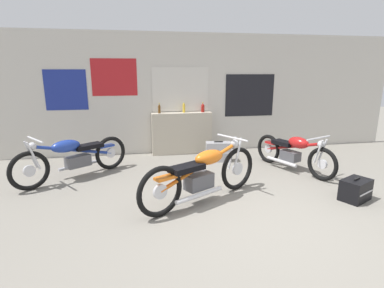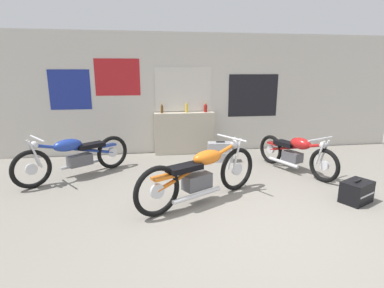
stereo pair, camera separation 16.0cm
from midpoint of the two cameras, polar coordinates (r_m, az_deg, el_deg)
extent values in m
plane|color=gray|center=(4.13, 12.18, -14.60)|extent=(24.00, 24.00, 0.00)
cube|color=beige|center=(7.29, 1.14, 9.51)|extent=(10.00, 0.06, 2.80)
cube|color=silver|center=(7.16, -2.86, 10.35)|extent=(1.27, 0.01, 0.96)
cube|color=beige|center=(7.15, -2.85, 10.35)|extent=(1.33, 0.01, 1.02)
cube|color=black|center=(7.60, 10.34, 9.09)|extent=(1.24, 0.01, 1.02)
cube|color=#B21E23|center=(7.10, -15.22, 12.16)|extent=(1.00, 0.01, 0.82)
cube|color=navy|center=(7.26, -23.49, 9.41)|extent=(0.89, 0.01, 0.88)
cube|color=#B7AD99|center=(7.15, -2.60, 2.07)|extent=(1.41, 0.28, 0.99)
cylinder|color=#5B3814|center=(6.99, -6.90, 6.52)|extent=(0.06, 0.06, 0.17)
cone|color=#5B3814|center=(6.98, -6.93, 7.40)|extent=(0.05, 0.05, 0.05)
cylinder|color=gold|center=(6.98, -6.93, 7.67)|extent=(0.02, 0.02, 0.02)
cylinder|color=gold|center=(7.08, -2.22, 6.78)|extent=(0.06, 0.06, 0.19)
cone|color=gold|center=(7.07, -2.23, 7.76)|extent=(0.05, 0.05, 0.05)
cylinder|color=silver|center=(7.06, -2.23, 8.06)|extent=(0.02, 0.02, 0.02)
cylinder|color=maroon|center=(7.15, 1.43, 6.75)|extent=(0.08, 0.08, 0.17)
cone|color=maroon|center=(7.14, 1.43, 7.60)|extent=(0.07, 0.07, 0.05)
cylinder|color=gold|center=(7.13, 1.43, 7.85)|extent=(0.03, 0.03, 0.02)
torus|color=black|center=(5.85, 22.86, -3.56)|extent=(0.30, 0.60, 0.61)
cylinder|color=silver|center=(5.85, 22.86, -3.56)|extent=(0.11, 0.18, 0.17)
torus|color=black|center=(6.64, 13.68, -0.88)|extent=(0.30, 0.60, 0.61)
cylinder|color=silver|center=(6.64, 13.68, -0.88)|extent=(0.11, 0.18, 0.17)
cube|color=#4C4C51|center=(6.27, 17.51, -2.14)|extent=(0.34, 0.42, 0.19)
cylinder|color=#B21919|center=(6.22, 17.63, -0.49)|extent=(0.49, 1.13, 0.40)
ellipsoid|color=#B21919|center=(6.09, 18.92, 0.24)|extent=(0.39, 0.50, 0.22)
cube|color=black|center=(6.34, 16.31, 0.19)|extent=(0.39, 0.50, 0.08)
cube|color=#B21919|center=(6.55, 14.24, 0.23)|extent=(0.23, 0.29, 0.04)
cylinder|color=silver|center=(5.88, 22.88, -1.18)|extent=(0.09, 0.16, 0.45)
cylinder|color=silver|center=(5.78, 22.20, -1.35)|extent=(0.09, 0.16, 0.45)
cylinder|color=silver|center=(5.81, 22.23, 1.05)|extent=(0.61, 0.27, 0.03)
sphere|color=silver|center=(5.80, 22.62, -0.03)|extent=(0.13, 0.13, 0.13)
cylinder|color=silver|center=(6.26, 15.96, -3.23)|extent=(0.33, 0.69, 0.06)
torus|color=black|center=(5.67, -29.30, -4.49)|extent=(0.59, 0.46, 0.67)
cylinder|color=silver|center=(5.67, -29.30, -4.49)|extent=(0.18, 0.16, 0.19)
torus|color=black|center=(6.26, -15.95, -1.65)|extent=(0.59, 0.46, 0.67)
cylinder|color=silver|center=(6.26, -15.95, -1.65)|extent=(0.18, 0.16, 0.19)
cube|color=#4C4C51|center=(5.96, -21.61, -3.03)|extent=(0.48, 0.43, 0.21)
cylinder|color=navy|center=(5.90, -21.79, -1.12)|extent=(1.16, 0.86, 0.43)
ellipsoid|color=navy|center=(5.80, -23.65, -0.39)|extent=(0.56, 0.50, 0.22)
cube|color=black|center=(5.99, -19.84, -0.41)|extent=(0.56, 0.50, 0.08)
cube|color=navy|center=(6.17, -16.78, -0.35)|extent=(0.33, 0.29, 0.04)
cylinder|color=silver|center=(5.57, -28.67, -2.02)|extent=(0.17, 0.14, 0.49)
cylinder|color=silver|center=(5.68, -29.06, -1.78)|extent=(0.17, 0.14, 0.49)
cylinder|color=silver|center=(5.59, -28.42, 0.72)|extent=(0.40, 0.54, 0.03)
sphere|color=silver|center=(5.60, -28.88, -0.38)|extent=(0.13, 0.13, 0.13)
cylinder|color=silver|center=(6.16, -21.17, -3.76)|extent=(0.72, 0.55, 0.06)
torus|color=black|center=(5.03, 7.74, -4.68)|extent=(0.67, 0.41, 0.72)
cylinder|color=silver|center=(5.03, 7.74, -4.68)|extent=(0.21, 0.14, 0.21)
torus|color=black|center=(4.10, -7.22, -8.99)|extent=(0.67, 0.41, 0.72)
cylinder|color=silver|center=(4.10, -7.22, -8.99)|extent=(0.21, 0.14, 0.21)
cube|color=#4C4C51|center=(4.48, 0.31, -7.11)|extent=(0.48, 0.40, 0.23)
cylinder|color=orange|center=(4.41, 0.31, -4.39)|extent=(1.25, 0.72, 0.47)
ellipsoid|color=orange|center=(4.50, 2.27, -2.53)|extent=(0.57, 0.46, 0.22)
cube|color=black|center=(4.26, -2.07, -4.59)|extent=(0.57, 0.46, 0.08)
cube|color=orange|center=(4.08, -6.19, -6.40)|extent=(0.34, 0.27, 0.04)
cylinder|color=silver|center=(4.93, 6.73, -1.68)|extent=(0.18, 0.12, 0.54)
cylinder|color=silver|center=(4.85, 7.75, -1.97)|extent=(0.18, 0.12, 0.54)
cylinder|color=silver|center=(4.77, 6.70, 1.19)|extent=(0.34, 0.58, 0.03)
sphere|color=silver|center=(4.84, 7.16, 0.13)|extent=(0.13, 0.13, 0.13)
cylinder|color=silver|center=(4.37, 0.40, -9.69)|extent=(0.77, 0.46, 0.06)
cube|color=#9E9EA3|center=(6.59, 4.34, -1.47)|extent=(0.57, 0.33, 0.42)
cube|color=silver|center=(6.47, 4.47, -1.77)|extent=(0.46, 0.08, 0.02)
cube|color=black|center=(6.54, 4.38, 0.45)|extent=(0.19, 0.05, 0.02)
cube|color=black|center=(5.24, 27.92, -7.71)|extent=(0.55, 0.48, 0.33)
cube|color=silver|center=(5.18, 29.51, -8.14)|extent=(0.35, 0.18, 0.02)
cube|color=black|center=(5.18, 28.14, -5.87)|extent=(0.15, 0.09, 0.02)
camera|label=1|loc=(0.08, -90.88, -0.22)|focal=28.00mm
camera|label=2|loc=(0.08, 89.12, 0.22)|focal=28.00mm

